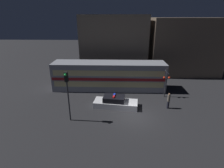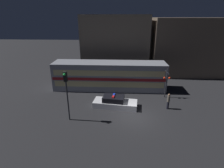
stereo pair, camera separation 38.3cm
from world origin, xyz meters
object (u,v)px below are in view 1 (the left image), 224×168
object	(u,v)px
pedestrian	(169,101)
crossing_signal_near	(166,80)
police_car	(115,102)
traffic_light_corner	(67,88)
train	(109,76)

from	to	relation	value
pedestrian	crossing_signal_near	world-z (taller)	crossing_signal_near
police_car	crossing_signal_near	xyz separation A→B (m)	(6.17, 2.72, 1.71)
police_car	pedestrian	world-z (taller)	pedestrian
police_car	traffic_light_corner	xyz separation A→B (m)	(-4.35, -2.92, 2.89)
train	pedestrian	xyz separation A→B (m)	(6.77, -5.43, -0.96)
crossing_signal_near	pedestrian	bearing A→B (deg)	-96.77
crossing_signal_near	train	bearing A→B (deg)	160.65
police_car	crossing_signal_near	bearing A→B (deg)	30.67
traffic_light_corner	pedestrian	bearing A→B (deg)	14.91
traffic_light_corner	train	bearing A→B (deg)	67.28
crossing_signal_near	traffic_light_corner	xyz separation A→B (m)	(-10.52, -5.64, 1.18)
train	crossing_signal_near	xyz separation A→B (m)	(7.11, -2.50, 0.33)
pedestrian	traffic_light_corner	world-z (taller)	traffic_light_corner
train	traffic_light_corner	distance (m)	8.95
police_car	traffic_light_corner	world-z (taller)	traffic_light_corner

